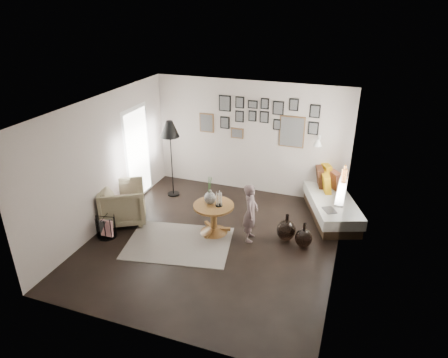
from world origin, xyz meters
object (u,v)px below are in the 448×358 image
(vase, at_px, (210,196))
(armchair, at_px, (123,203))
(pedestal_table, at_px, (214,220))
(demijohn_large, at_px, (286,230))
(floor_lamp, at_px, (170,132))
(magazine_basket, at_px, (106,227))
(daybed, at_px, (332,202))
(child, at_px, (251,213))
(demijohn_small, at_px, (304,238))

(vase, bearing_deg, armchair, -173.22)
(pedestal_table, height_order, demijohn_large, pedestal_table)
(floor_lamp, xyz_separation_m, magazine_basket, (-0.42, -2.04, -1.32))
(vase, relative_size, demijohn_large, 1.03)
(armchair, xyz_separation_m, magazine_basket, (0.00, -0.63, -0.19))
(demijohn_large, bearing_deg, daybed, 61.12)
(magazine_basket, height_order, demijohn_large, demijohn_large)
(vase, distance_m, magazine_basket, 2.09)
(vase, height_order, armchair, vase)
(pedestal_table, bearing_deg, magazine_basket, -156.50)
(child, bearing_deg, armchair, 87.03)
(daybed, relative_size, floor_lamp, 1.15)
(pedestal_table, bearing_deg, demijohn_small, 3.35)
(pedestal_table, distance_m, vase, 0.51)
(vase, bearing_deg, pedestal_table, -14.04)
(floor_lamp, distance_m, demijohn_large, 3.31)
(pedestal_table, distance_m, armchair, 1.92)
(child, bearing_deg, vase, 82.16)
(vase, bearing_deg, magazine_basket, -155.07)
(armchair, height_order, demijohn_large, armchair)
(vase, xyz_separation_m, child, (0.81, -0.00, -0.21))
(daybed, bearing_deg, magazine_basket, -170.84)
(pedestal_table, distance_m, daybed, 2.58)
(daybed, bearing_deg, vase, -166.76)
(armchair, height_order, child, child)
(pedestal_table, height_order, armchair, armchair)
(demijohn_large, bearing_deg, floor_lamp, 160.89)
(magazine_basket, bearing_deg, floor_lamp, 78.26)
(pedestal_table, xyz_separation_m, demijohn_large, (1.38, 0.22, -0.07))
(demijohn_small, bearing_deg, vase, -177.43)
(magazine_basket, xyz_separation_m, demijohn_small, (3.64, 0.93, -0.03))
(pedestal_table, xyz_separation_m, armchair, (-1.91, -0.20, 0.12))
(armchair, height_order, magazine_basket, armchair)
(armchair, bearing_deg, vase, -114.37)
(pedestal_table, relative_size, daybed, 0.38)
(pedestal_table, distance_m, demijohn_small, 1.74)
(vase, relative_size, floor_lamp, 0.31)
(demijohn_small, relative_size, child, 0.43)
(armchair, distance_m, floor_lamp, 1.86)
(floor_lamp, bearing_deg, armchair, -106.81)
(armchair, relative_size, magazine_basket, 2.05)
(demijohn_small, distance_m, child, 1.08)
(vase, relative_size, magazine_basket, 1.28)
(armchair, bearing_deg, child, -116.51)
(vase, xyz_separation_m, demijohn_large, (1.46, 0.20, -0.58))
(daybed, distance_m, floor_lamp, 3.80)
(vase, relative_size, demijohn_small, 1.13)
(floor_lamp, bearing_deg, daybed, 4.67)
(magazine_basket, relative_size, demijohn_small, 0.88)
(armchair, bearing_deg, magazine_basket, 149.06)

